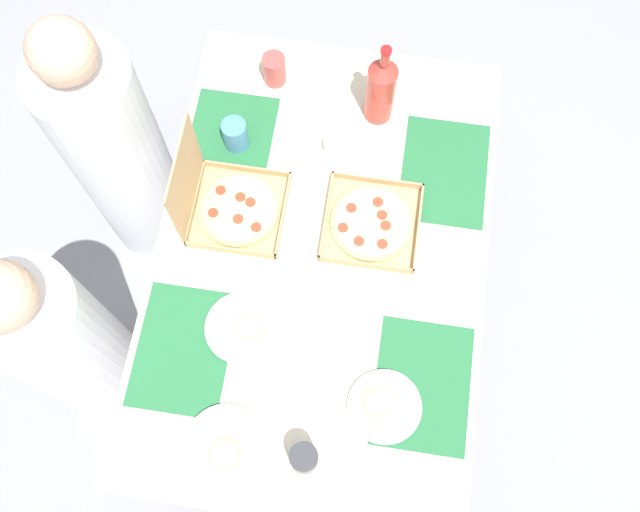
# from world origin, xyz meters

# --- Properties ---
(ground_plane) EXTENTS (6.00, 6.00, 0.00)m
(ground_plane) POSITION_xyz_m (0.00, 0.00, 0.00)
(ground_plane) COLOR gray
(dining_table) EXTENTS (1.47, 0.97, 0.78)m
(dining_table) POSITION_xyz_m (0.00, 0.00, 0.66)
(dining_table) COLOR #3F3328
(dining_table) RESTS_ON ground_plane
(placemat_near_left) EXTENTS (0.36, 0.26, 0.00)m
(placemat_near_left) POSITION_xyz_m (-0.33, -0.34, 0.78)
(placemat_near_left) COLOR #236638
(placemat_near_left) RESTS_ON dining_table
(placemat_near_right) EXTENTS (0.36, 0.26, 0.00)m
(placemat_near_right) POSITION_xyz_m (0.33, -0.34, 0.78)
(placemat_near_right) COLOR #236638
(placemat_near_right) RESTS_ON dining_table
(placemat_far_left) EXTENTS (0.36, 0.26, 0.00)m
(placemat_far_left) POSITION_xyz_m (-0.33, 0.34, 0.78)
(placemat_far_left) COLOR #236638
(placemat_far_left) RESTS_ON dining_table
(placemat_far_right) EXTENTS (0.36, 0.26, 0.00)m
(placemat_far_right) POSITION_xyz_m (0.33, 0.34, 0.78)
(placemat_far_right) COLOR #236638
(placemat_far_right) RESTS_ON dining_table
(pizza_box_corner_left) EXTENTS (0.28, 0.28, 0.04)m
(pizza_box_corner_left) POSITION_xyz_m (0.12, -0.14, 0.79)
(pizza_box_corner_left) COLOR tan
(pizza_box_corner_left) RESTS_ON dining_table
(pizza_box_center) EXTENTS (0.27, 0.28, 0.31)m
(pizza_box_center) POSITION_xyz_m (0.10, 0.29, 0.83)
(pizza_box_center) COLOR tan
(pizza_box_center) RESTS_ON dining_table
(plate_middle) EXTENTS (0.20, 0.20, 0.03)m
(plate_middle) POSITION_xyz_m (-0.41, -0.24, 0.79)
(plate_middle) COLOR white
(plate_middle) RESTS_ON dining_table
(plate_far_right) EXTENTS (0.21, 0.21, 0.03)m
(plate_far_right) POSITION_xyz_m (-0.25, 0.18, 0.79)
(plate_far_right) COLOR white
(plate_far_right) RESTS_ON dining_table
(plate_near_right) EXTENTS (0.21, 0.21, 0.03)m
(plate_near_right) POSITION_xyz_m (-0.57, 0.17, 0.79)
(plate_near_right) COLOR white
(plate_near_right) RESTS_ON dining_table
(soda_bottle) EXTENTS (0.09, 0.09, 0.32)m
(soda_bottle) POSITION_xyz_m (0.51, -0.11, 0.91)
(soda_bottle) COLOR #B2382D
(soda_bottle) RESTS_ON dining_table
(cup_dark) EXTENTS (0.08, 0.08, 0.11)m
(cup_dark) POSITION_xyz_m (0.33, 0.31, 0.83)
(cup_dark) COLOR teal
(cup_dark) RESTS_ON dining_table
(cup_red) EXTENTS (0.08, 0.08, 0.11)m
(cup_red) POSITION_xyz_m (-0.58, -0.05, 0.83)
(cup_red) COLOR #333338
(cup_red) RESTS_ON dining_table
(cup_spare) EXTENTS (0.07, 0.07, 0.11)m
(cup_spare) POSITION_xyz_m (0.58, 0.24, 0.83)
(cup_spare) COLOR #BF4742
(cup_spare) RESTS_ON dining_table
(condiment_bowl) EXTENTS (0.10, 0.10, 0.04)m
(condiment_bowl) POSITION_xyz_m (0.36, -0.01, 0.79)
(condiment_bowl) COLOR white
(condiment_bowl) RESTS_ON dining_table
(knife_by_far_right) EXTENTS (0.21, 0.02, 0.00)m
(knife_by_far_right) POSITION_xyz_m (-0.19, -0.04, 0.78)
(knife_by_far_right) COLOR #B7B7BC
(knife_by_far_right) RESTS_ON dining_table
(fork_by_far_left) EXTENTS (0.11, 0.17, 0.00)m
(fork_by_far_left) POSITION_xyz_m (-0.09, -0.34, 0.78)
(fork_by_far_left) COLOR #B7B7BC
(fork_by_far_left) RESTS_ON dining_table
(diner_left_seat) EXTENTS (0.32, 0.32, 1.16)m
(diner_left_seat) POSITION_xyz_m (-0.33, 0.75, 0.52)
(diner_left_seat) COLOR white
(diner_left_seat) RESTS_ON ground_plane
(diner_right_seat) EXTENTS (0.32, 0.32, 1.25)m
(diner_right_seat) POSITION_xyz_m (0.33, 0.75, 0.56)
(diner_right_seat) COLOR white
(diner_right_seat) RESTS_ON ground_plane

